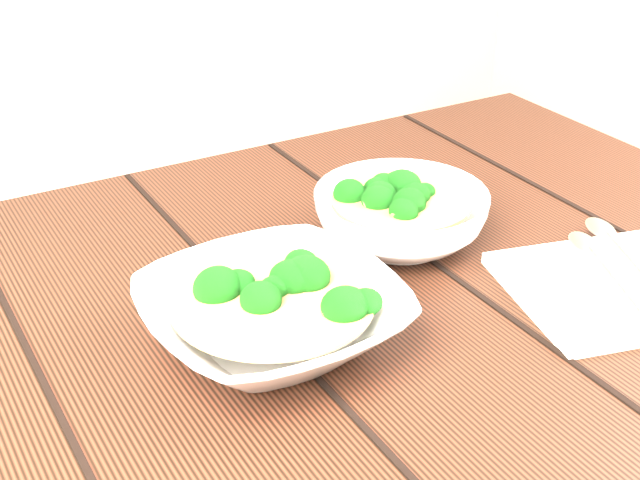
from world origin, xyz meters
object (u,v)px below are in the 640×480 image
soup_bowl_front (273,315)px  trivet (300,264)px  soup_bowl_back (401,215)px  napkin (623,286)px  table (295,427)px

soup_bowl_front → trivet: 0.12m
soup_bowl_back → soup_bowl_front: bearing=-153.8°
trivet → napkin: 0.31m
trivet → soup_bowl_front: bearing=-130.5°
soup_bowl_front → trivet: (0.08, 0.09, -0.02)m
napkin → table: bearing=174.7°
soup_bowl_back → napkin: 0.23m
soup_bowl_front → napkin: size_ratio=1.07×
soup_bowl_back → table: bearing=-154.4°
table → soup_bowl_front: bearing=-150.2°
soup_bowl_front → napkin: (0.33, -0.09, -0.02)m
table → napkin: bearing=-19.5°
soup_bowl_back → napkin: soup_bowl_back is taller
table → soup_bowl_back: size_ratio=5.05×
soup_bowl_back → napkin: (0.13, -0.19, -0.03)m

